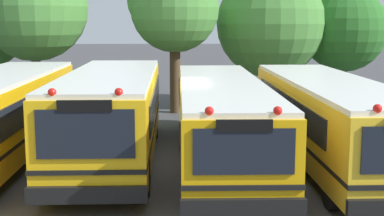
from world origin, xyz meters
The scene contains 8 objects.
ground_plane centered at (0.00, 0.00, 0.00)m, with size 160.00×160.00×0.00m, color #424244.
school_bus_1 centered at (-1.53, 0.20, 1.45)m, with size 2.59×10.00×2.76m.
school_bus_2 centered at (1.70, 0.13, 1.32)m, with size 2.57×11.69×2.50m.
school_bus_3 centered at (4.88, -0.14, 1.35)m, with size 2.60×11.40×2.55m.
tree_1 centered at (-5.78, 8.51, 4.69)m, with size 4.72×4.72×7.07m.
tree_2 centered at (0.18, 8.67, 4.73)m, with size 4.05×3.93×6.63m.
tree_3 centered at (4.79, 10.57, 4.06)m, with size 5.18×5.18×6.56m.
tree_4 centered at (8.88, 11.07, 3.69)m, with size 4.30×4.14×5.75m.
Camera 1 is at (0.31, -15.89, 4.16)m, focal length 51.51 mm.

